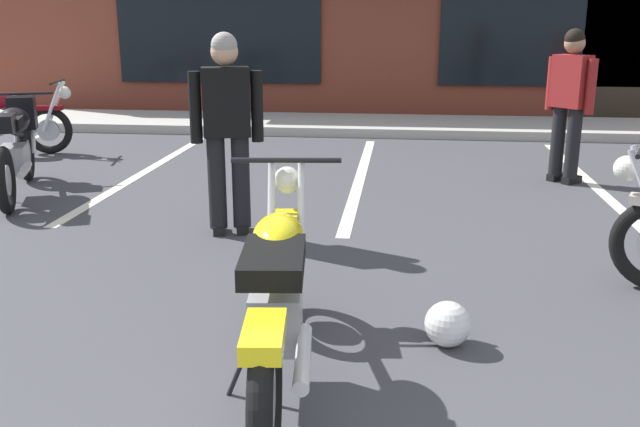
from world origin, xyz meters
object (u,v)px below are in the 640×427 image
motorcycle_foreground_classic (278,294)px  person_in_shorts_foreground (570,97)px  motorcycle_silver_naked (16,143)px  helmet_on_pavement (448,324)px  person_in_black_shirt (227,123)px

motorcycle_foreground_classic → person_in_shorts_foreground: bearing=63.3°
motorcycle_foreground_classic → motorcycle_silver_naked: bearing=133.6°
person_in_shorts_foreground → helmet_on_pavement: size_ratio=6.44×
helmet_on_pavement → person_in_black_shirt: bearing=131.7°
motorcycle_silver_naked → person_in_shorts_foreground: (5.77, 1.18, 0.42)m
motorcycle_silver_naked → person_in_shorts_foreground: person_in_shorts_foreground is taller
motorcycle_foreground_classic → person_in_shorts_foreground: 5.33m
motorcycle_foreground_classic → motorcycle_silver_naked: same height
motorcycle_silver_naked → helmet_on_pavement: motorcycle_silver_naked is taller
person_in_black_shirt → motorcycle_silver_naked: bearing=155.7°
motorcycle_foreground_classic → helmet_on_pavement: motorcycle_foreground_classic is taller
helmet_on_pavement → motorcycle_foreground_classic: bearing=-151.3°
helmet_on_pavement → motorcycle_silver_naked: bearing=144.2°
motorcycle_foreground_classic → person_in_shorts_foreground: person_in_shorts_foreground is taller
motorcycle_silver_naked → helmet_on_pavement: bearing=-35.8°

